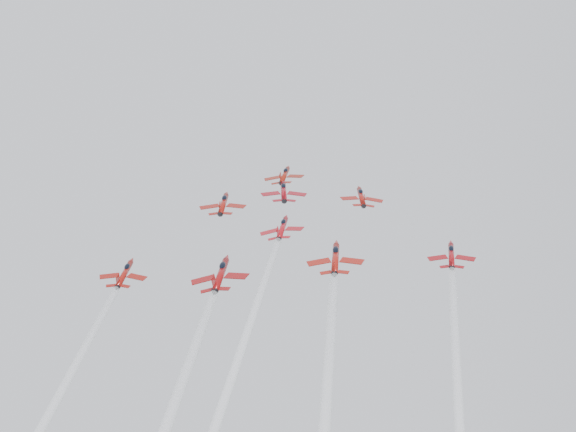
{
  "coord_description": "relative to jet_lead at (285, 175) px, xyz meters",
  "views": [
    {
      "loc": [
        12.92,
        -128.65,
        122.5
      ],
      "look_at": [
        0.0,
        2.0,
        143.52
      ],
      "focal_mm": 40.0,
      "sensor_mm": 36.0,
      "label": 1
    }
  ],
  "objects": [
    {
      "name": "jet_center",
      "position": [
        2.31,
        -63.5,
        -40.89
      ],
      "size": [
        9.17,
        84.45,
        54.86
      ],
      "rotation": [
        0.57,
        -0.1,
        -0.12
      ],
      "color": "#B31119"
    },
    {
      "name": "jet_row2_right",
      "position": [
        18.47,
        -12.72,
        -8.18
      ],
      "size": [
        9.6,
        12.13,
        8.26
      ],
      "rotation": [
        0.57,
        0.06,
        0.13
      ],
      "color": "#A0160F"
    },
    {
      "name": "jet_rear_farright",
      "position": [
        33.81,
        -71.18,
        -45.83
      ],
      "size": [
        8.43,
        77.62,
        50.43
      ],
      "rotation": [
        0.57,
        0.03,
        -0.13
      ],
      "color": "#9D0F14"
    },
    {
      "name": "jet_lead",
      "position": [
        0.0,
        0.0,
        0.0
      ],
      "size": [
        10.03,
        12.68,
        8.63
      ],
      "rotation": [
        0.57,
        -0.04,
        -0.11
      ],
      "color": "maroon"
    },
    {
      "name": "jet_row2_left",
      "position": [
        -12.11,
        -14.97,
        -9.61
      ],
      "size": [
        10.48,
        13.24,
        9.01
      ],
      "rotation": [
        0.57,
        -0.02,
        0.05
      ],
      "color": "#9C170E"
    },
    {
      "name": "jet_row2_center",
      "position": [
        0.79,
        -9.22,
        -5.92
      ],
      "size": [
        10.6,
        13.39,
        9.12
      ],
      "rotation": [
        0.57,
        -0.0,
        0.13
      ],
      "color": "maroon"
    }
  ]
}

